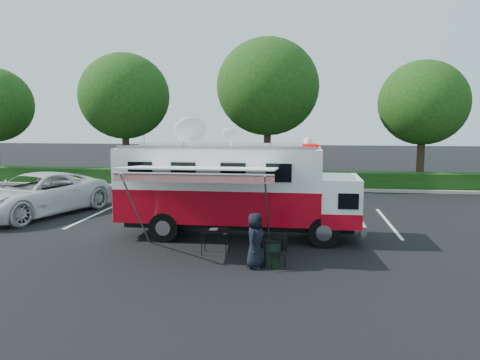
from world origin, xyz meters
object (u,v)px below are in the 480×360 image
object	(u,v)px
command_truck	(236,188)
folding_table	(215,231)
trash_bin	(272,253)
white_suv	(36,215)

from	to	relation	value
command_truck	folding_table	xyz separation A→B (m)	(-0.32, -2.14, -0.97)
folding_table	trash_bin	xyz separation A→B (m)	(1.77, -0.94, -0.33)
white_suv	trash_bin	world-z (taller)	white_suv
white_suv	folding_table	bearing A→B (deg)	-9.93
command_truck	trash_bin	bearing A→B (deg)	-64.92
white_suv	trash_bin	size ratio (longest dim) A/B	8.65
command_truck	white_suv	world-z (taller)	command_truck
command_truck	trash_bin	xyz separation A→B (m)	(1.45, -3.09, -1.30)
command_truck	white_suv	bearing A→B (deg)	164.32
command_truck	folding_table	distance (m)	2.38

